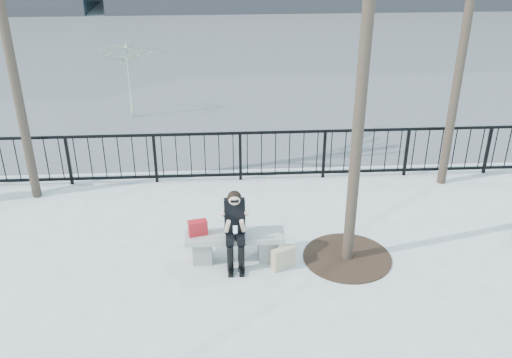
{
  "coord_description": "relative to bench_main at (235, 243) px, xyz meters",
  "views": [
    {
      "loc": [
        -0.15,
        -8.06,
        5.54
      ],
      "look_at": [
        0.4,
        0.8,
        1.1
      ],
      "focal_mm": 40.0,
      "sensor_mm": 36.0,
      "label": 1
    }
  ],
  "objects": [
    {
      "name": "handbag",
      "position": [
        -0.61,
        0.02,
        0.32
      ],
      "size": [
        0.34,
        0.21,
        0.26
      ],
      "primitive_type": "cube",
      "rotation": [
        0.0,
        0.0,
        0.22
      ],
      "color": "#AA1519",
      "rests_on": "bench_main"
    },
    {
      "name": "vendor_umbrella",
      "position": [
        -2.65,
        7.02,
        0.73
      ],
      "size": [
        2.43,
        2.48,
        2.07
      ],
      "primitive_type": "imported",
      "rotation": [
        0.0,
        0.0,
        0.08
      ],
      "color": "#F3FA37",
      "rests_on": "ground"
    },
    {
      "name": "seated_woman",
      "position": [
        0.0,
        -0.16,
        0.37
      ],
      "size": [
        0.5,
        0.64,
        1.34
      ],
      "color": "black",
      "rests_on": "ground"
    },
    {
      "name": "shopping_bag",
      "position": [
        0.78,
        -0.31,
        -0.12
      ],
      "size": [
        0.41,
        0.31,
        0.37
      ],
      "primitive_type": "cube",
      "rotation": [
        0.0,
        0.0,
        0.5
      ],
      "color": "#C9B28E",
      "rests_on": "ground"
    },
    {
      "name": "railing",
      "position": [
        0.0,
        3.0,
        0.25
      ],
      "size": [
        14.0,
        0.06,
        1.1
      ],
      "color": "black",
      "rests_on": "ground"
    },
    {
      "name": "bench_main",
      "position": [
        0.0,
        0.0,
        0.0
      ],
      "size": [
        1.65,
        0.46,
        0.49
      ],
      "color": "slate",
      "rests_on": "ground"
    },
    {
      "name": "tree_grate",
      "position": [
        1.9,
        -0.1,
        -0.29
      ],
      "size": [
        1.5,
        1.5,
        0.02
      ],
      "primitive_type": "cylinder",
      "color": "black",
      "rests_on": "ground"
    },
    {
      "name": "street_surface",
      "position": [
        0.0,
        15.0,
        -0.3
      ],
      "size": [
        60.0,
        23.0,
        0.01
      ],
      "primitive_type": "cube",
      "color": "#474747",
      "rests_on": "ground"
    },
    {
      "name": "ground",
      "position": [
        0.0,
        0.0,
        -0.3
      ],
      "size": [
        120.0,
        120.0,
        0.0
      ],
      "primitive_type": "plane",
      "color": "#A2A19C",
      "rests_on": "ground"
    }
  ]
}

